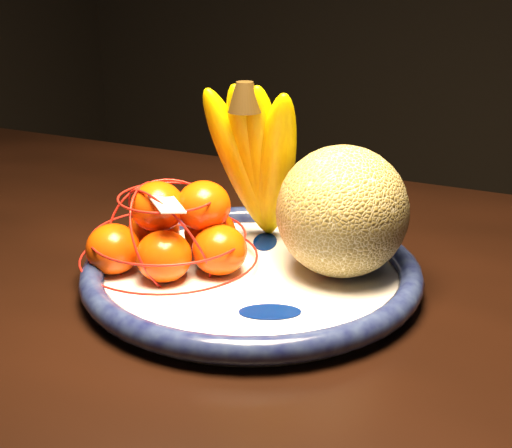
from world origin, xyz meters
The scene contains 6 objects.
dining_table centered at (-0.01, 0.01, 0.71)m, with size 1.65×1.05×0.80m.
fruit_bowl centered at (0.16, 0.02, 0.81)m, with size 0.38×0.38×0.03m.
cantaloupe centered at (0.24, 0.07, 0.88)m, with size 0.14×0.14×0.14m, color olive.
banana_bunch centered at (0.12, 0.10, 0.92)m, with size 0.15×0.14×0.22m.
mandarin_bag centered at (0.07, 0.00, 0.85)m, with size 0.26×0.26×0.13m.
price_tag centered at (0.08, -0.03, 0.90)m, with size 0.07×0.03×0.00m, color white.
Camera 1 is at (0.52, -0.61, 1.14)m, focal length 50.00 mm.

